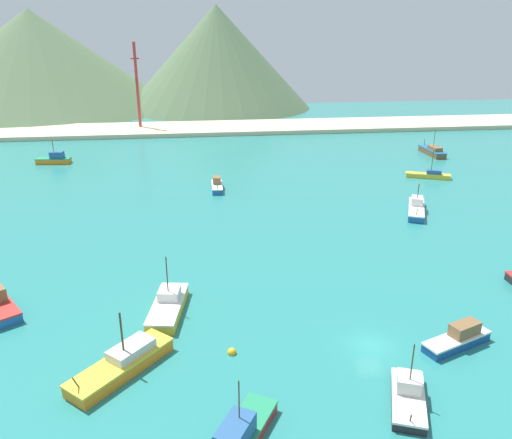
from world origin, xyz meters
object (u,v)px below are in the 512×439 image
Objects in this scene: fishing_boat_6 at (408,396)px; radio_tower at (137,86)px; fishing_boat_8 at (54,159)px; fishing_boat_9 at (459,338)px; fishing_boat_1 at (239,435)px; fishing_boat_4 at (416,208)px; fishing_boat_5 at (429,175)px; fishing_boat_10 at (432,151)px; fishing_boat_3 at (123,363)px; fishing_boat_12 at (168,305)px; buoy_1 at (232,352)px; fishing_boat_2 at (217,186)px.

radio_tower is at bearing 104.41° from fishing_boat_6.
fishing_boat_8 is 1.01× the size of fishing_boat_9.
fishing_boat_9 is (22.38, 9.86, -0.09)m from fishing_boat_1.
fishing_boat_4 is 23.02m from fishing_boat_5.
fishing_boat_5 reaches higher than fishing_boat_9.
radio_tower is (-73.83, 41.70, 12.13)m from fishing_boat_10.
fishing_boat_1 is 1.09× the size of fishing_boat_8.
fishing_boat_3 is 0.96× the size of fishing_boat_4.
fishing_boat_10 is 90.53m from fishing_boat_12.
buoy_1 is (-34.01, -35.27, -0.66)m from fishing_boat_4.
fishing_boat_1 reaches higher than fishing_boat_2.
fishing_boat_12 is at bearing -99.97° from fishing_boat_2.
fishing_boat_9 is (8.17, 7.14, 0.10)m from fishing_boat_6.
fishing_boat_12 reaches higher than fishing_boat_1.
radio_tower reaches higher than fishing_boat_9.
fishing_boat_3 is 11.48× the size of buoy_1.
fishing_boat_6 is at bearing -114.67° from fishing_boat_4.
fishing_boat_4 is 1.32× the size of fishing_boat_9.
fishing_boat_12 reaches higher than fishing_boat_8.
fishing_boat_5 reaches higher than fishing_boat_1.
fishing_boat_10 reaches higher than fishing_boat_9.
fishing_boat_3 is 1.33× the size of fishing_boat_6.
fishing_boat_9 is 9.07× the size of buoy_1.
fishing_boat_1 is 0.90× the size of fishing_boat_12.
buoy_1 is at bearing 7.63° from fishing_boat_3.
fishing_boat_1 is 11.37m from buoy_1.
fishing_boat_1 reaches higher than fishing_boat_6.
radio_tower is at bearing 122.82° from fishing_boat_4.
buoy_1 is (-22.01, 1.48, -0.68)m from fishing_boat_9.
fishing_boat_12 reaches higher than fishing_boat_3.
buoy_1 is (-13.84, 8.62, -0.58)m from fishing_boat_6.
fishing_boat_1 is at bearing -73.44° from fishing_boat_12.
fishing_boat_6 is at bearing 10.84° from fishing_boat_1.
fishing_boat_4 is at bearing 33.68° from fishing_boat_12.
fishing_boat_8 is (-34.07, 89.07, 0.06)m from fishing_boat_1.
fishing_boat_1 is 14.47m from fishing_boat_6.
radio_tower is at bearing 94.05° from fishing_boat_3.
fishing_boat_3 reaches higher than fishing_boat_6.
fishing_boat_12 is (-20.09, 17.07, 0.07)m from fishing_boat_6.
fishing_boat_2 is at bearing -176.71° from fishing_boat_5.
fishing_boat_12 is (-40.25, -26.82, -0.02)m from fishing_boat_4.
fishing_boat_3 is (-11.44, -53.96, 0.02)m from fishing_boat_2.
buoy_1 is at bearing 176.16° from fishing_boat_9.
fishing_boat_8 is (-80.03, 22.56, 0.36)m from fishing_boat_5.
fishing_boat_8 is (-24.52, 79.06, 0.16)m from fishing_boat_3.
fishing_boat_4 reaches higher than fishing_boat_2.
fishing_boat_3 is 57.18m from fishing_boat_4.
fishing_boat_5 reaches higher than fishing_boat_8.
fishing_boat_1 is 64.00m from fishing_boat_2.
fishing_boat_2 is 43.85m from fishing_boat_8.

